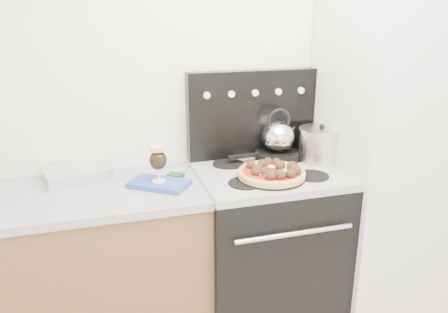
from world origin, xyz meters
name	(u,v)px	position (x,y,z in m)	size (l,w,h in m)	color
room_shell	(350,166)	(0.00, 0.29, 1.25)	(3.52, 3.01, 2.52)	#B7AC98
base_cabinet	(62,279)	(-1.02, 1.20, 0.43)	(1.45, 0.60, 0.86)	brown
countertop	(51,199)	(-1.02, 1.20, 0.88)	(1.48, 0.63, 0.04)	#A0A0A9
stove_body	(266,249)	(0.08, 1.18, 0.44)	(0.76, 0.65, 0.88)	black
cooktop	(268,174)	(0.08, 1.18, 0.90)	(0.76, 0.65, 0.04)	#ADADB2
backguard	(252,114)	(0.08, 1.45, 1.17)	(0.76, 0.08, 0.50)	black
fridge	(384,155)	(0.78, 1.15, 0.95)	(0.64, 0.68, 1.90)	silver
foil_sheet	(77,173)	(-0.91, 1.38, 0.93)	(0.32, 0.23, 0.06)	white
oven_mitt	(159,184)	(-0.51, 1.16, 0.91)	(0.29, 0.17, 0.02)	#2A54A6
beer_glass	(158,164)	(-0.51, 1.16, 1.02)	(0.09, 0.09, 0.19)	black
pizza_pan	(271,177)	(0.05, 1.06, 0.93)	(0.35, 0.35, 0.01)	black
pizza	(271,172)	(0.05, 1.06, 0.96)	(0.34, 0.34, 0.05)	#EF954B
skillet	(277,155)	(0.20, 1.33, 0.94)	(0.25, 0.25, 0.05)	black
tea_kettle	(278,134)	(0.20, 1.33, 1.07)	(0.19, 0.19, 0.21)	silver
stock_pot	(321,145)	(0.42, 1.25, 1.01)	(0.25, 0.25, 0.18)	#B6B6B8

